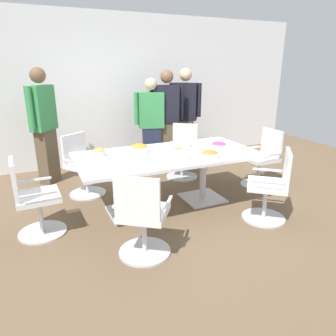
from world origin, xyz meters
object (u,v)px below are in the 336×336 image
object	(u,v)px
office_chair_1	(271,190)
office_chair_5	(33,202)
office_chair_3	(183,154)
donut_platter	(181,147)
office_chair_4	(83,168)
snack_bowl_candy_mix	(219,145)
plate_stack	(182,157)
snack_bowl_cookies	(99,152)
person_standing_2	(167,119)
napkin_pile	(116,163)
person_standing_3	(185,115)
snack_bowl_pretzels	(210,154)
person_standing_1	(151,124)
conference_table	(168,163)
office_chair_0	(142,220)
person_standing_0	(44,124)
office_chair_2	(262,161)
snack_bowl_chips_orange	(139,148)

from	to	relation	value
office_chair_1	office_chair_5	world-z (taller)	same
office_chair_3	donut_platter	xyz separation A→B (m)	(-0.43, -0.80, 0.36)
office_chair_3	office_chair_4	size ratio (longest dim) A/B	1.00
snack_bowl_candy_mix	plate_stack	world-z (taller)	snack_bowl_candy_mix
office_chair_4	snack_bowl_cookies	size ratio (longest dim) A/B	4.96
office_chair_3	person_standing_2	world-z (taller)	person_standing_2
office_chair_5	napkin_pile	distance (m)	1.01
plate_stack	person_standing_3	bearing A→B (deg)	62.39
office_chair_1	office_chair_4	bearing A→B (deg)	87.65
snack_bowl_pretzels	person_standing_2	bearing A→B (deg)	82.25
office_chair_4	snack_bowl_cookies	xyz separation A→B (m)	(0.13, -0.64, 0.40)
person_standing_1	office_chair_3	bearing A→B (deg)	134.33
conference_table	office_chair_3	size ratio (longest dim) A/B	2.64
office_chair_1	snack_bowl_candy_mix	size ratio (longest dim) A/B	4.01
office_chair_0	conference_table	bearing A→B (deg)	89.62
snack_bowl_cookies	plate_stack	distance (m)	1.08
snack_bowl_cookies	donut_platter	world-z (taller)	snack_bowl_cookies
person_standing_3	person_standing_0	bearing A→B (deg)	36.25
office_chair_3	snack_bowl_pretzels	xyz separation A→B (m)	(-0.32, -1.39, 0.39)
person_standing_3	snack_bowl_cookies	size ratio (longest dim) A/B	9.94
office_chair_0	snack_bowl_pretzels	world-z (taller)	office_chair_0
conference_table	office_chair_0	world-z (taller)	office_chair_0
person_standing_2	snack_bowl_candy_mix	size ratio (longest dim) A/B	7.92
office_chair_3	napkin_pile	bearing A→B (deg)	79.83
snack_bowl_pretzels	snack_bowl_cookies	bearing A→B (deg)	152.31
office_chair_4	person_standing_2	world-z (taller)	person_standing_2
office_chair_1	office_chair_3	size ratio (longest dim) A/B	1.00
office_chair_2	snack_bowl_pretzels	bearing A→B (deg)	110.21
snack_bowl_candy_mix	snack_bowl_chips_orange	bearing A→B (deg)	166.34
office_chair_3	snack_bowl_candy_mix	xyz separation A→B (m)	(0.04, -1.04, 0.39)
person_standing_1	plate_stack	world-z (taller)	person_standing_1
office_chair_4	snack_bowl_cookies	distance (m)	0.76
office_chair_5	snack_bowl_cookies	xyz separation A→B (m)	(0.84, 0.36, 0.40)
person_standing_2	snack_bowl_chips_orange	world-z (taller)	person_standing_2
office_chair_4	donut_platter	bearing A→B (deg)	116.19
conference_table	person_standing_2	size ratio (longest dim) A/B	1.33
office_chair_4	office_chair_5	xyz separation A→B (m)	(-0.71, -1.00, 0.00)
conference_table	snack_bowl_cookies	bearing A→B (deg)	162.94
office_chair_3	donut_platter	bearing A→B (deg)	101.43
office_chair_3	person_standing_2	distance (m)	0.78
snack_bowl_pretzels	donut_platter	bearing A→B (deg)	100.65
conference_table	person_standing_1	distance (m)	1.65
snack_bowl_candy_mix	person_standing_2	bearing A→B (deg)	93.33
conference_table	donut_platter	world-z (taller)	donut_platter
person_standing_1	person_standing_3	xyz separation A→B (m)	(0.73, 0.10, 0.09)
office_chair_0	donut_platter	world-z (taller)	office_chair_0
snack_bowl_pretzels	plate_stack	distance (m)	0.35
snack_bowl_cookies	office_chair_1	bearing A→B (deg)	-31.88
person_standing_1	person_standing_0	bearing A→B (deg)	11.28
office_chair_3	snack_bowl_candy_mix	size ratio (longest dim) A/B	4.01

